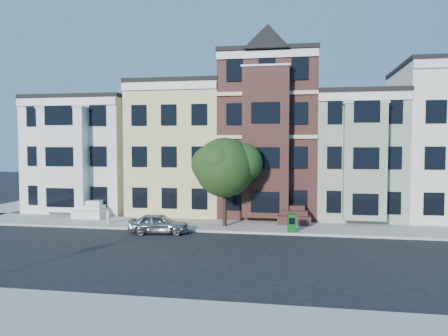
% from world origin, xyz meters
% --- Properties ---
extents(ground, '(120.00, 120.00, 0.00)m').
position_xyz_m(ground, '(0.00, 0.00, 0.00)').
color(ground, black).
extents(far_sidewalk, '(60.00, 4.00, 0.15)m').
position_xyz_m(far_sidewalk, '(0.00, 8.00, 0.07)').
color(far_sidewalk, '#9E9B93').
rests_on(far_sidewalk, ground).
extents(near_sidewalk, '(60.00, 4.00, 0.15)m').
position_xyz_m(near_sidewalk, '(0.00, -8.00, 0.07)').
color(near_sidewalk, '#9E9B93').
rests_on(near_sidewalk, ground).
extents(house_white, '(8.00, 9.00, 9.00)m').
position_xyz_m(house_white, '(-15.00, 14.50, 4.50)').
color(house_white, silver).
rests_on(house_white, ground).
extents(house_yellow, '(7.00, 9.00, 10.00)m').
position_xyz_m(house_yellow, '(-7.00, 14.50, 5.00)').
color(house_yellow, '#D1C681').
rests_on(house_yellow, ground).
extents(house_brown, '(7.00, 9.00, 12.00)m').
position_xyz_m(house_brown, '(0.00, 14.50, 6.00)').
color(house_brown, '#391C18').
rests_on(house_brown, ground).
extents(house_green, '(6.00, 9.00, 9.00)m').
position_xyz_m(house_green, '(6.50, 14.50, 4.50)').
color(house_green, gray).
rests_on(house_green, ground).
extents(street_tree, '(6.54, 6.54, 7.13)m').
position_xyz_m(street_tree, '(-2.52, 7.62, 3.72)').
color(street_tree, '#284A19').
rests_on(street_tree, far_sidewalk).
extents(parked_car, '(3.81, 1.97, 1.24)m').
position_xyz_m(parked_car, '(-6.21, 5.20, 0.62)').
color(parked_car, gray).
rests_on(parked_car, ground).
extents(newspaper_box, '(0.56, 0.51, 1.11)m').
position_xyz_m(newspaper_box, '(1.86, 6.30, 0.71)').
color(newspaper_box, '#0B6216').
rests_on(newspaper_box, far_sidewalk).
extents(fire_hydrant, '(0.30, 0.30, 0.70)m').
position_xyz_m(fire_hydrant, '(-10.40, 7.11, 0.50)').
color(fire_hydrant, beige).
rests_on(fire_hydrant, far_sidewalk).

